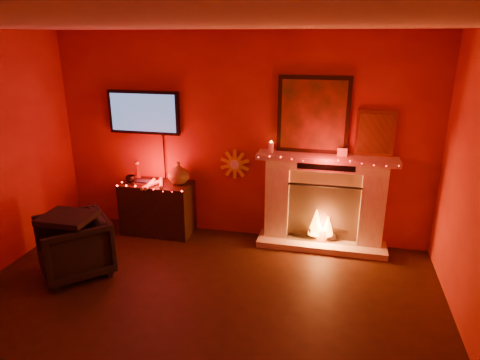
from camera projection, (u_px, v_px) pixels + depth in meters
The scene contains 6 objects.
room at pixel (165, 211), 3.29m from camera, with size 5.00×5.00×5.00m.
fireplace at pixel (324, 193), 5.45m from camera, with size 1.72×0.40×2.18m.
tv at pixel (144, 113), 5.73m from camera, with size 1.00×0.07×1.24m.
sunburst_clock at pixel (235, 164), 5.70m from camera, with size 0.40×0.03×0.40m.
console_table at pixel (159, 205), 5.91m from camera, with size 0.95×0.57×1.03m.
armchair at pixel (74, 246), 4.89m from camera, with size 0.74×0.76×0.69m, color black.
Camera 1 is at (1.25, -2.83, 2.63)m, focal length 32.00 mm.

